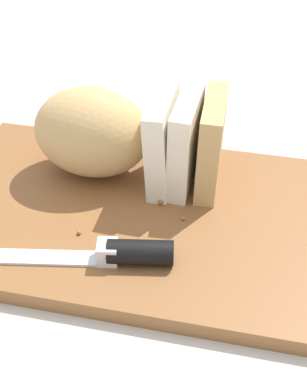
# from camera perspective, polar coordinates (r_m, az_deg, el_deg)

# --- Properties ---
(ground_plane) EXTENTS (3.00, 3.00, 0.00)m
(ground_plane) POSITION_cam_1_polar(r_m,az_deg,el_deg) (0.62, 0.00, -3.53)
(ground_plane) COLOR beige
(cutting_board) EXTENTS (0.48, 0.29, 0.02)m
(cutting_board) POSITION_cam_1_polar(r_m,az_deg,el_deg) (0.61, 0.00, -2.87)
(cutting_board) COLOR brown
(cutting_board) RESTS_ON ground_plane
(bread_loaf) EXTENTS (0.22, 0.10, 0.11)m
(bread_loaf) POSITION_cam_1_polar(r_m,az_deg,el_deg) (0.63, -3.17, 5.80)
(bread_loaf) COLOR tan
(bread_loaf) RESTS_ON cutting_board
(bread_knife) EXTENTS (0.26, 0.06, 0.03)m
(bread_knife) POSITION_cam_1_polar(r_m,az_deg,el_deg) (0.55, -4.34, -6.29)
(bread_knife) COLOR silver
(bread_knife) RESTS_ON cutting_board
(crumb_near_knife) EXTENTS (0.00, 0.00, 0.00)m
(crumb_near_knife) POSITION_cam_1_polar(r_m,az_deg,el_deg) (0.60, 3.09, -2.74)
(crumb_near_knife) COLOR #996633
(crumb_near_knife) RESTS_ON cutting_board
(crumb_near_loaf) EXTENTS (0.01, 0.01, 0.01)m
(crumb_near_loaf) POSITION_cam_1_polar(r_m,az_deg,el_deg) (0.61, 0.77, -0.93)
(crumb_near_loaf) COLOR #996633
(crumb_near_loaf) RESTS_ON cutting_board
(crumb_stray_left) EXTENTS (0.00, 0.00, 0.00)m
(crumb_stray_left) POSITION_cam_1_polar(r_m,az_deg,el_deg) (0.58, -7.67, -4.16)
(crumb_stray_left) COLOR #996633
(crumb_stray_left) RESTS_ON cutting_board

